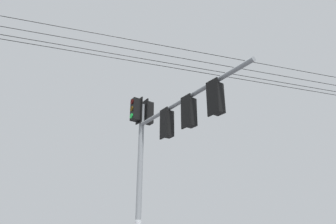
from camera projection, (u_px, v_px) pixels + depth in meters
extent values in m
cylinder|color=gray|center=(139.00, 193.00, 11.02)|extent=(0.20, 0.20, 6.82)
cylinder|color=gray|center=(186.00, 99.00, 9.92)|extent=(2.48, 5.13, 0.14)
cube|color=black|center=(149.00, 113.00, 12.41)|extent=(0.40, 0.40, 0.90)
cube|color=black|center=(145.00, 112.00, 12.32)|extent=(0.22, 0.42, 1.04)
cylinder|color=#360503|center=(152.00, 107.00, 12.61)|extent=(0.11, 0.19, 0.20)
cylinder|color=#3C2703|center=(152.00, 114.00, 12.50)|extent=(0.11, 0.19, 0.20)
cylinder|color=green|center=(152.00, 121.00, 12.38)|extent=(0.11, 0.19, 0.20)
cube|color=black|center=(135.00, 110.00, 12.10)|extent=(0.40, 0.40, 0.90)
cube|color=black|center=(139.00, 111.00, 12.19)|extent=(0.22, 0.42, 1.04)
cylinder|color=#360503|center=(132.00, 102.00, 12.13)|extent=(0.11, 0.19, 0.20)
cylinder|color=#3C2703|center=(132.00, 109.00, 12.01)|extent=(0.11, 0.19, 0.20)
cylinder|color=green|center=(131.00, 116.00, 11.89)|extent=(0.11, 0.19, 0.20)
cube|color=black|center=(168.00, 124.00, 10.46)|extent=(0.40, 0.40, 0.90)
cube|color=black|center=(164.00, 123.00, 10.37)|extent=(0.23, 0.41, 1.04)
cylinder|color=#360503|center=(172.00, 117.00, 10.66)|extent=(0.11, 0.19, 0.20)
cylinder|color=#3C2703|center=(172.00, 125.00, 10.54)|extent=(0.11, 0.19, 0.20)
cylinder|color=green|center=(172.00, 133.00, 10.42)|extent=(0.11, 0.19, 0.20)
cube|color=black|center=(190.00, 112.00, 9.55)|extent=(0.39, 0.39, 0.90)
cube|color=black|center=(186.00, 111.00, 9.46)|extent=(0.21, 0.42, 1.04)
cylinder|color=#360503|center=(194.00, 105.00, 9.76)|extent=(0.11, 0.20, 0.20)
cylinder|color=#3C2703|center=(194.00, 114.00, 9.64)|extent=(0.11, 0.20, 0.20)
cylinder|color=green|center=(195.00, 123.00, 9.53)|extent=(0.11, 0.20, 0.20)
cube|color=black|center=(217.00, 98.00, 8.65)|extent=(0.39, 0.39, 0.90)
cube|color=black|center=(213.00, 97.00, 8.55)|extent=(0.20, 0.42, 1.04)
cylinder|color=#360503|center=(220.00, 90.00, 8.86)|extent=(0.10, 0.20, 0.20)
cylinder|color=#3C2703|center=(221.00, 100.00, 8.74)|extent=(0.10, 0.20, 0.20)
cylinder|color=green|center=(222.00, 110.00, 8.62)|extent=(0.10, 0.20, 0.20)
cylinder|color=black|center=(115.00, 58.00, 12.85)|extent=(19.12, 18.47, 0.66)
cylinder|color=black|center=(115.00, 54.00, 12.93)|extent=(19.12, 18.47, 0.66)
cylinder|color=black|center=(116.00, 47.00, 13.07)|extent=(19.12, 18.47, 0.66)
cylinder|color=black|center=(117.00, 37.00, 13.26)|extent=(19.12, 18.47, 0.66)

